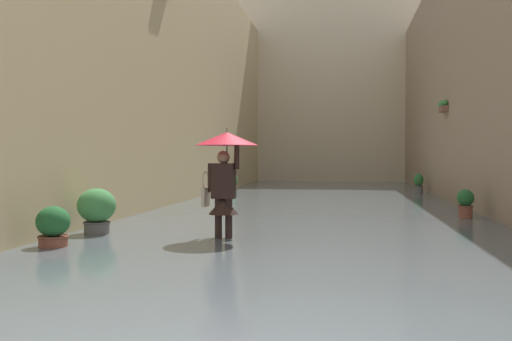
{
  "coord_description": "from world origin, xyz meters",
  "views": [
    {
      "loc": [
        -0.85,
        2.77,
        1.47
      ],
      "look_at": [
        0.46,
        -5.12,
        1.27
      ],
      "focal_mm": 37.88,
      "sensor_mm": 36.0,
      "label": 1
    }
  ],
  "objects_px": {
    "potted_plant_mid_right": "(233,183)",
    "person_wading": "(225,162)",
    "potted_plant_near_right": "(53,229)",
    "potted_plant_far_right": "(97,211)",
    "potted_plant_near_left": "(466,205)",
    "potted_plant_mid_left": "(419,184)"
  },
  "relations": [
    {
      "from": "potted_plant_mid_left",
      "to": "potted_plant_mid_right",
      "type": "bearing_deg",
      "value": -2.36
    },
    {
      "from": "potted_plant_near_right",
      "to": "potted_plant_far_right",
      "type": "xyz_separation_m",
      "value": [
        -0.02,
        -1.39,
        0.14
      ]
    },
    {
      "from": "potted_plant_mid_left",
      "to": "potted_plant_mid_right",
      "type": "xyz_separation_m",
      "value": [
        7.26,
        -0.3,
        -0.03
      ]
    },
    {
      "from": "potted_plant_mid_right",
      "to": "potted_plant_far_right",
      "type": "bearing_deg",
      "value": 90.94
    },
    {
      "from": "person_wading",
      "to": "potted_plant_mid_left",
      "type": "relative_size",
      "value": 2.33
    },
    {
      "from": "potted_plant_far_right",
      "to": "potted_plant_near_left",
      "type": "xyz_separation_m",
      "value": [
        -6.95,
        -3.64,
        -0.11
      ]
    },
    {
      "from": "potted_plant_near_left",
      "to": "potted_plant_mid_right",
      "type": "bearing_deg",
      "value": -51.24
    },
    {
      "from": "potted_plant_near_left",
      "to": "potted_plant_near_right",
      "type": "bearing_deg",
      "value": 35.81
    },
    {
      "from": "person_wading",
      "to": "potted_plant_mid_right",
      "type": "distance_m",
      "value": 12.99
    },
    {
      "from": "potted_plant_near_right",
      "to": "potted_plant_near_left",
      "type": "relative_size",
      "value": 0.97
    },
    {
      "from": "potted_plant_near_right",
      "to": "potted_plant_far_right",
      "type": "height_order",
      "value": "potted_plant_far_right"
    },
    {
      "from": "person_wading",
      "to": "potted_plant_mid_left",
      "type": "distance_m",
      "value": 13.3
    },
    {
      "from": "potted_plant_mid_right",
      "to": "person_wading",
      "type": "bearing_deg",
      "value": 101.39
    },
    {
      "from": "person_wading",
      "to": "potted_plant_near_left",
      "type": "height_order",
      "value": "person_wading"
    },
    {
      "from": "person_wading",
      "to": "potted_plant_near_left",
      "type": "bearing_deg",
      "value": -140.57
    },
    {
      "from": "potted_plant_near_right",
      "to": "potted_plant_near_left",
      "type": "distance_m",
      "value": 8.6
    },
    {
      "from": "potted_plant_near_right",
      "to": "potted_plant_far_right",
      "type": "relative_size",
      "value": 0.8
    },
    {
      "from": "potted_plant_near_right",
      "to": "potted_plant_far_right",
      "type": "distance_m",
      "value": 1.4
    },
    {
      "from": "potted_plant_near_left",
      "to": "potted_plant_mid_left",
      "type": "bearing_deg",
      "value": -90.68
    },
    {
      "from": "potted_plant_near_right",
      "to": "potted_plant_mid_left",
      "type": "bearing_deg",
      "value": -117.41
    },
    {
      "from": "potted_plant_mid_right",
      "to": "potted_plant_near_right",
      "type": "bearing_deg",
      "value": 90.75
    },
    {
      "from": "potted_plant_mid_left",
      "to": "potted_plant_mid_right",
      "type": "distance_m",
      "value": 7.27
    }
  ]
}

